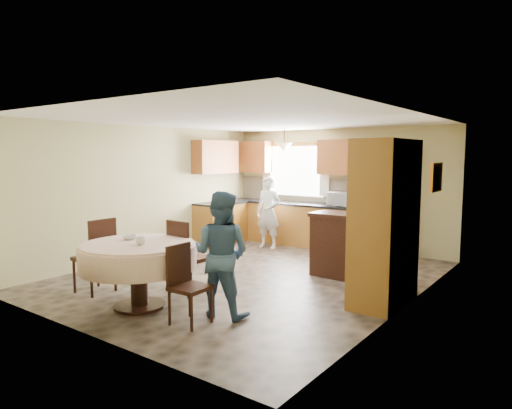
{
  "coord_description": "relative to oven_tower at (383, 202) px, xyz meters",
  "views": [
    {
      "loc": [
        4.35,
        -5.77,
        1.95
      ],
      "look_at": [
        -0.13,
        0.3,
        1.13
      ],
      "focal_mm": 32.0,
      "sensor_mm": 36.0,
      "label": 1
    }
  ],
  "objects": [
    {
      "name": "floor",
      "position": [
        -1.15,
        -2.69,
        -1.06
      ],
      "size": [
        5.0,
        6.0,
        0.01
      ],
      "primitive_type": "cube",
      "color": "brown",
      "rests_on": "ground"
    },
    {
      "name": "ceiling",
      "position": [
        -1.15,
        -2.69,
        1.44
      ],
      "size": [
        5.0,
        6.0,
        0.01
      ],
      "primitive_type": "cube",
      "color": "white",
      "rests_on": "wall_back"
    },
    {
      "name": "wall_back",
      "position": [
        -1.15,
        0.31,
        0.19
      ],
      "size": [
        5.0,
        0.02,
        2.5
      ],
      "primitive_type": "cube",
      "color": "tan",
      "rests_on": "floor"
    },
    {
      "name": "wall_front",
      "position": [
        -1.15,
        -5.69,
        0.19
      ],
      "size": [
        5.0,
        0.02,
        2.5
      ],
      "primitive_type": "cube",
      "color": "tan",
      "rests_on": "floor"
    },
    {
      "name": "wall_left",
      "position": [
        -3.65,
        -2.69,
        0.19
      ],
      "size": [
        0.02,
        6.0,
        2.5
      ],
      "primitive_type": "cube",
      "color": "tan",
      "rests_on": "floor"
    },
    {
      "name": "wall_right",
      "position": [
        1.35,
        -2.69,
        0.19
      ],
      "size": [
        0.02,
        6.0,
        2.5
      ],
      "primitive_type": "cube",
      "color": "tan",
      "rests_on": "floor"
    },
    {
      "name": "window",
      "position": [
        -2.15,
        0.29,
        0.54
      ],
      "size": [
        1.4,
        0.03,
        1.1
      ],
      "primitive_type": "cube",
      "color": "white",
      "rests_on": "wall_back"
    },
    {
      "name": "curtain_left",
      "position": [
        -2.9,
        0.24,
        0.59
      ],
      "size": [
        0.22,
        0.02,
        1.15
      ],
      "primitive_type": "cube",
      "color": "white",
      "rests_on": "wall_back"
    },
    {
      "name": "curtain_right",
      "position": [
        -1.4,
        0.24,
        0.59
      ],
      "size": [
        0.22,
        0.02,
        1.15
      ],
      "primitive_type": "cube",
      "color": "white",
      "rests_on": "wall_back"
    },
    {
      "name": "base_cab_back",
      "position": [
        -2.0,
        0.01,
        -0.62
      ],
      "size": [
        3.3,
        0.6,
        0.88
      ],
      "primitive_type": "cube",
      "color": "#AD702E",
      "rests_on": "floor"
    },
    {
      "name": "counter_back",
      "position": [
        -2.0,
        0.01,
        -0.16
      ],
      "size": [
        3.3,
        0.64,
        0.04
      ],
      "primitive_type": "cube",
      "color": "black",
      "rests_on": "base_cab_back"
    },
    {
      "name": "base_cab_left",
      "position": [
        -3.35,
        -0.89,
        -0.62
      ],
      "size": [
        0.6,
        1.2,
        0.88
      ],
      "primitive_type": "cube",
      "color": "#AD702E",
      "rests_on": "floor"
    },
    {
      "name": "counter_left",
      "position": [
        -3.35,
        -0.89,
        -0.16
      ],
      "size": [
        0.64,
        1.2,
        0.04
      ],
      "primitive_type": "cube",
      "color": "black",
      "rests_on": "base_cab_left"
    },
    {
      "name": "backsplash",
      "position": [
        -2.0,
        0.3,
        0.12
      ],
      "size": [
        3.3,
        0.02,
        0.55
      ],
      "primitive_type": "cube",
      "color": "#C8B48D",
      "rests_on": "wall_back"
    },
    {
      "name": "wall_cab_left",
      "position": [
        -3.2,
        0.15,
        0.85
      ],
      "size": [
        0.85,
        0.33,
        0.72
      ],
      "primitive_type": "cube",
      "color": "#B05A2C",
      "rests_on": "wall_back"
    },
    {
      "name": "wall_cab_right",
      "position": [
        -1.0,
        0.15,
        0.85
      ],
      "size": [
        0.9,
        0.33,
        0.72
      ],
      "primitive_type": "cube",
      "color": "#B05A2C",
      "rests_on": "wall_back"
    },
    {
      "name": "wall_cab_side",
      "position": [
        -3.48,
        -0.89,
        0.85
      ],
      "size": [
        0.33,
        1.2,
        0.72
      ],
      "primitive_type": "cube",
      "color": "#B05A2C",
      "rests_on": "wall_left"
    },
    {
      "name": "oven_tower",
      "position": [
        0.0,
        0.0,
        0.0
      ],
      "size": [
        0.66,
        0.62,
        2.12
      ],
      "primitive_type": "cube",
      "color": "#AD702E",
      "rests_on": "floor"
    },
    {
      "name": "oven_upper",
      "position": [
        0.0,
        -0.31,
        0.19
      ],
      "size": [
        0.56,
        0.01,
        0.45
      ],
      "primitive_type": "cube",
      "color": "black",
      "rests_on": "oven_tower"
    },
    {
      "name": "oven_lower",
      "position": [
        0.0,
        -0.31,
        -0.31
      ],
      "size": [
        0.56,
        0.01,
        0.45
      ],
      "primitive_type": "cube",
      "color": "black",
      "rests_on": "oven_tower"
    },
    {
      "name": "pendant",
      "position": [
        -2.15,
        -0.19,
        1.06
      ],
      "size": [
        0.36,
        0.36,
        0.18
      ],
      "primitive_type": "cone",
      "rotation": [
        3.14,
        0.0,
        0.0
      ],
      "color": "beige",
      "rests_on": "ceiling"
    },
    {
      "name": "sideboard",
      "position": [
        0.23,
        -1.86,
        -0.58
      ],
      "size": [
        1.37,
        0.62,
        0.97
      ],
      "primitive_type": "cube",
      "rotation": [
        0.0,
        0.0,
        -0.04
      ],
      "color": "black",
      "rests_on": "floor"
    },
    {
      "name": "space_heater",
      "position": [
        1.05,
        -2.61,
        -0.82
      ],
      "size": [
        0.41,
        0.34,
        0.49
      ],
      "primitive_type": "cube",
      "rotation": [
        0.0,
        0.0,
        -0.28
      ],
      "color": "black",
      "rests_on": "floor"
    },
    {
      "name": "cupboard",
      "position": [
        1.07,
        -2.75,
        0.02
      ],
      "size": [
        0.56,
        1.13,
        2.15
      ],
      "primitive_type": "cube",
      "color": "#AD702E",
      "rests_on": "floor"
    },
    {
      "name": "dining_table",
      "position": [
        -1.39,
        -4.76,
        -0.4
      ],
      "size": [
        1.47,
        1.47,
        0.84
      ],
      "color": "black",
      "rests_on": "floor"
    },
    {
      "name": "chair_left",
      "position": [
        -2.35,
        -4.7,
        -0.47
      ],
      "size": [
        0.48,
        0.48,
        1.07
      ],
      "rotation": [
        0.0,
        0.0,
        -1.54
      ],
      "color": "black",
      "rests_on": "floor"
    },
    {
      "name": "chair_back",
      "position": [
        -1.33,
        -4.01,
        -0.48
      ],
      "size": [
        0.49,
        0.49,
        1.05
      ],
      "rotation": [
        0.0,
        0.0,
        3.07
      ],
      "color": "black",
      "rests_on": "floor"
    },
    {
      "name": "chair_right",
      "position": [
        -0.53,
        -4.79,
        -0.55
      ],
      "size": [
        0.41,
        0.41,
        0.92
      ],
      "rotation": [
        0.0,
        0.0,
        1.6
      ],
      "color": "black",
      "rests_on": "floor"
    },
    {
      "name": "framed_picture",
      "position": [
        1.32,
        -1.37,
        0.56
      ],
      "size": [
        0.06,
        0.53,
        0.44
      ],
      "color": "#C68C3A",
      "rests_on": "wall_right"
    },
    {
      "name": "microwave",
      "position": [
        -0.86,
        -0.04,
        0.0
      ],
      "size": [
        0.55,
        0.4,
        0.29
      ],
      "primitive_type": "imported",
      "rotation": [
        0.0,
        0.0,
        0.09
      ],
      "color": "silver",
      "rests_on": "counter_back"
    },
    {
      "name": "person_sink",
      "position": [
        -2.23,
        -0.65,
        -0.3
      ],
      "size": [
        0.6,
        0.44,
        1.51
      ],
      "primitive_type": "imported",
      "rotation": [
        0.0,
        0.0,
        0.14
      ],
      "color": "silver",
      "rests_on": "floor"
    },
    {
      "name": "person_dining",
      "position": [
        -0.35,
        -4.36,
        -0.3
      ],
      "size": [
        0.85,
        0.72,
        1.52
      ],
      "primitive_type": "imported",
      "rotation": [
        0.0,
        0.0,
        3.36
      ],
      "color": "#38567B",
      "rests_on": "floor"
    },
    {
      "name": "bowl_sideboard",
      "position": [
        -0.05,
        -1.86,
        -0.07
      ],
      "size": [
        0.27,
        0.27,
        0.05
      ],
      "primitive_type": "imported",
      "rotation": [
        0.0,
        0.0,
        0.4
      ],
      "color": "#B2B2B2",
      "rests_on": "sideboard"
    },
    {
      "name": "bottle_sideboard",
      "position": [
        0.52,
        -1.86,
        0.05
      ],
      "size": [
        0.15,
        0.15,
        0.3
      ],
      "primitive_type": "imported",
      "rotation": [
        0.0,
        0.0,
        -0.34
      ],
      "color": "silver",
      "rests_on": "sideboard"
    },
    {
      "name": "cup_table",
      "position": [
        -1.27,
        -4.82,
        -0.17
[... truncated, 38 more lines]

